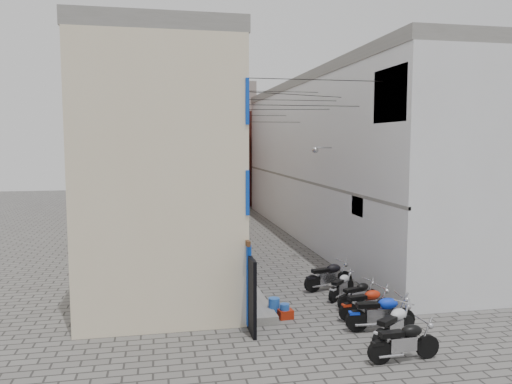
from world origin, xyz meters
TOP-DOWN VIEW (x-y plane):
  - ground at (0.00, 0.00)m, footprint 90.00×90.00m
  - plinth at (-2.05, 13.00)m, footprint 0.90×26.00m
  - building_left at (-4.98, 12.95)m, footprint 5.10×27.00m
  - building_right at (5.00, 13.00)m, footprint 5.94×26.00m
  - building_far_brick_left at (-2.00, 28.00)m, footprint 6.00×6.00m
  - building_far_brick_right at (3.00, 30.00)m, footprint 5.00×6.00m
  - building_far_concrete at (0.00, 34.00)m, footprint 8.00×5.00m
  - far_shopfront at (0.00, 25.20)m, footprint 2.00×0.30m
  - overhead_wires at (0.00, 7.64)m, footprint 5.80×13.02m
  - motorcycle_a at (0.87, -3.00)m, footprint 1.97×0.72m
  - motorcycle_b at (1.09, -2.03)m, footprint 2.03×1.66m
  - motorcycle_c at (1.17, -1.02)m, footprint 2.11×0.84m
  - motorcycle_d at (1.19, -0.03)m, footprint 1.95×0.86m
  - motorcycle_e at (1.36, 1.04)m, footprint 1.76×1.06m
  - motorcycle_f at (1.18, 2.09)m, footprint 1.60×1.51m
  - motorcycle_g at (1.05, 3.10)m, footprint 2.10×1.08m
  - person_a at (-2.30, 1.30)m, footprint 0.59×0.71m
  - person_b at (-2.23, 6.66)m, footprint 0.97×1.06m
  - water_jug_near at (-1.29, 0.50)m, footprint 0.32×0.32m
  - water_jug_far at (-1.55, 0.84)m, footprint 0.43×0.43m
  - red_crate at (-1.26, 0.50)m, footprint 0.47×0.38m

SIDE VIEW (x-z plane):
  - ground at x=0.00m, z-range 0.00..0.00m
  - plinth at x=-2.05m, z-range 0.00..0.25m
  - red_crate at x=-1.26m, z-range 0.00..0.28m
  - water_jug_near at x=-1.29m, z-range 0.00..0.47m
  - water_jug_far at x=-1.55m, z-range 0.00..0.56m
  - motorcycle_f at x=1.18m, z-range 0.00..0.97m
  - motorcycle_e at x=1.36m, z-range 0.00..0.97m
  - motorcycle_d at x=1.19m, z-range 0.00..1.09m
  - motorcycle_a at x=0.87m, z-range 0.00..1.12m
  - motorcycle_g at x=1.05m, z-range 0.00..1.17m
  - motorcycle_b at x=1.09m, z-range 0.00..1.17m
  - motorcycle_c at x=1.17m, z-range 0.00..1.19m
  - person_a at x=-2.30m, z-range 0.25..1.92m
  - person_b at x=-2.23m, z-range 0.25..2.01m
  - far_shopfront at x=0.00m, z-range 0.00..2.40m
  - building_far_brick_right at x=3.00m, z-range 0.00..8.00m
  - building_left at x=-4.98m, z-range 0.00..9.00m
  - building_right at x=5.00m, z-range 0.01..9.01m
  - building_far_brick_left at x=-2.00m, z-range 0.00..10.00m
  - building_far_concrete at x=0.00m, z-range 0.00..11.00m
  - overhead_wires at x=0.00m, z-range 6.46..7.79m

